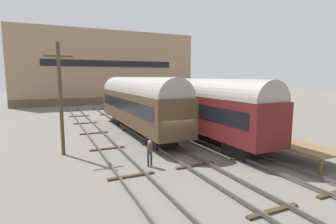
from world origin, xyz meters
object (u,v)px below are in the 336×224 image
(bench, at_px, (239,123))
(person_worker, at_px, (150,151))
(train_car_brown, at_px, (137,101))
(utility_pole, at_px, (61,98))
(train_car_maroon, at_px, (203,105))

(bench, distance_m, person_worker, 9.62)
(train_car_brown, height_order, person_worker, train_car_brown)
(bench, xyz_separation_m, person_worker, (-9.16, -2.87, -0.53))
(train_car_brown, xyz_separation_m, utility_pole, (-7.08, -4.95, 0.94))
(bench, bearing_deg, person_worker, -162.59)
(person_worker, relative_size, utility_pole, 0.21)
(train_car_maroon, bearing_deg, bench, -31.16)
(train_car_maroon, bearing_deg, utility_pole, 178.17)
(train_car_brown, relative_size, utility_pole, 2.27)
(train_car_maroon, relative_size, bench, 11.12)
(bench, bearing_deg, train_car_maroon, 148.84)
(train_car_brown, distance_m, bench, 9.69)
(train_car_maroon, xyz_separation_m, person_worker, (-6.54, -4.46, -2.01))
(train_car_maroon, distance_m, person_worker, 8.17)
(train_car_maroon, xyz_separation_m, train_car_brown, (-4.02, 5.31, 0.06))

